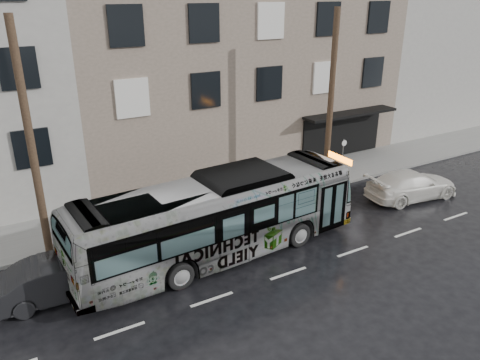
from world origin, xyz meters
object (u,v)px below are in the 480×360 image
object	(u,v)px
sign_post	(342,161)
utility_pole_front	(331,102)
dark_sedan	(63,278)
utility_pole_rear	(31,144)
white_sedan	(412,185)
bus	(218,217)

from	to	relation	value
sign_post	utility_pole_front	bearing A→B (deg)	180.00
utility_pole_front	dark_sedan	xyz separation A→B (m)	(-14.00, -3.08, -3.92)
utility_pole_rear	white_sedan	xyz separation A→B (m)	(16.93, -3.22, -3.93)
utility_pole_front	utility_pole_rear	bearing A→B (deg)	180.00
utility_pole_front	bus	size ratio (longest dim) A/B	0.76
sign_post	bus	world-z (taller)	bus
bus	dark_sedan	size ratio (longest dim) A/B	2.68
bus	utility_pole_front	bearing A→B (deg)	-71.62
utility_pole_rear	sign_post	world-z (taller)	utility_pole_rear
sign_post	bus	bearing A→B (deg)	-160.43
bus	dark_sedan	distance (m)	5.93
utility_pole_front	white_sedan	xyz separation A→B (m)	(2.93, -3.22, -3.93)
bus	sign_post	bearing A→B (deg)	-74.03
utility_pole_rear	utility_pole_front	bearing A→B (deg)	0.00
sign_post	bus	size ratio (longest dim) A/B	0.20
dark_sedan	utility_pole_front	bearing A→B (deg)	-75.43
white_sedan	dark_sedan	world-z (taller)	dark_sedan
dark_sedan	bus	bearing A→B (deg)	-89.85
utility_pole_rear	white_sedan	bearing A→B (deg)	-10.77
utility_pole_front	white_sedan	size ratio (longest dim) A/B	1.82
bus	utility_pole_rear	bearing A→B (deg)	57.12
sign_post	dark_sedan	size ratio (longest dim) A/B	0.54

